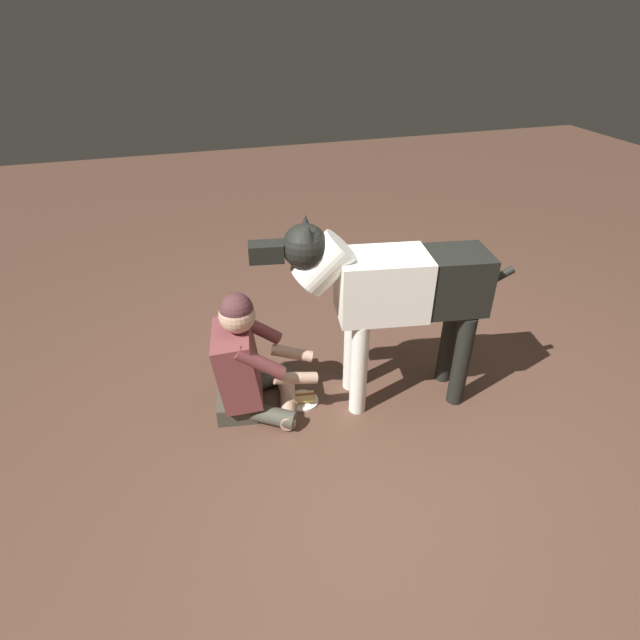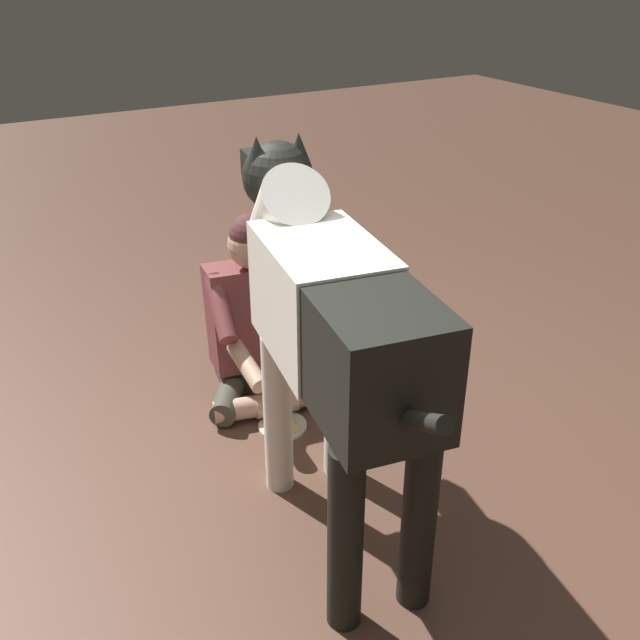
% 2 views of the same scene
% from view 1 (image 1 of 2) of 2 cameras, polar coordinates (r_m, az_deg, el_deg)
% --- Properties ---
extents(ground_plane, '(14.07, 14.07, 0.00)m').
position_cam_1_polar(ground_plane, '(3.12, 8.97, -12.41)').
color(ground_plane, brown).
extents(person_sitting_on_floor, '(0.66, 0.57, 0.82)m').
position_cam_1_polar(person_sitting_on_floor, '(3.06, -8.34, -5.02)').
color(person_sitting_on_floor, '#434237').
rests_on(person_sitting_on_floor, ground).
extents(large_dog, '(1.51, 0.45, 1.23)m').
position_cam_1_polar(large_dog, '(2.90, 8.20, 3.42)').
color(large_dog, white).
rests_on(large_dog, ground).
extents(hot_dog_on_plate, '(0.20, 0.20, 0.06)m').
position_cam_1_polar(hot_dog_on_plate, '(3.26, -2.01, -8.90)').
color(hot_dog_on_plate, silver).
rests_on(hot_dog_on_plate, ground).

